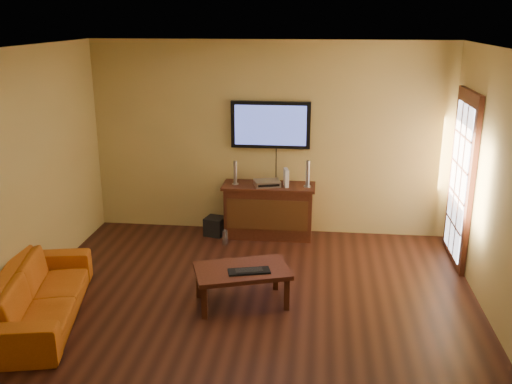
% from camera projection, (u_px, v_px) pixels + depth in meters
% --- Properties ---
extents(ground_plane, '(5.00, 5.00, 0.00)m').
position_uv_depth(ground_plane, '(246.00, 314.00, 5.99)').
color(ground_plane, black).
rests_on(ground_plane, ground).
extents(room_walls, '(5.00, 5.00, 5.00)m').
position_uv_depth(room_walls, '(253.00, 144.00, 6.08)').
color(room_walls, tan).
rests_on(room_walls, ground).
extents(french_door, '(0.07, 1.02, 2.22)m').
position_uv_depth(french_door, '(461.00, 181.00, 7.03)').
color(french_door, '#36150C').
rests_on(french_door, ground).
extents(media_console, '(1.28, 0.49, 0.75)m').
position_uv_depth(media_console, '(269.00, 210.00, 8.01)').
color(media_console, '#36150C').
rests_on(media_console, ground).
extents(television, '(1.10, 0.08, 0.65)m').
position_uv_depth(television, '(271.00, 125.00, 7.85)').
color(television, black).
rests_on(television, ground).
extents(coffee_table, '(1.14, 0.89, 0.41)m').
position_uv_depth(coffee_table, '(242.00, 273.00, 6.12)').
color(coffee_table, '#36150C').
rests_on(coffee_table, ground).
extents(sofa, '(0.95, 1.95, 0.73)m').
position_uv_depth(sofa, '(39.00, 286.00, 5.80)').
color(sofa, '#B85914').
rests_on(sofa, ground).
extents(speaker_left, '(0.09, 0.09, 0.33)m').
position_uv_depth(speaker_left, '(235.00, 174.00, 7.88)').
color(speaker_left, silver).
rests_on(speaker_left, media_console).
extents(speaker_right, '(0.10, 0.10, 0.37)m').
position_uv_depth(speaker_right, '(308.00, 175.00, 7.77)').
color(speaker_right, silver).
rests_on(speaker_right, media_console).
extents(av_receiver, '(0.40, 0.33, 0.08)m').
position_uv_depth(av_receiver, '(267.00, 183.00, 7.85)').
color(av_receiver, silver).
rests_on(av_receiver, media_console).
extents(game_console, '(0.09, 0.19, 0.25)m').
position_uv_depth(game_console, '(286.00, 178.00, 7.80)').
color(game_console, white).
rests_on(game_console, media_console).
extents(subwoofer, '(0.31, 0.31, 0.26)m').
position_uv_depth(subwoofer, '(215.00, 226.00, 8.13)').
color(subwoofer, black).
rests_on(subwoofer, ground).
extents(bottle, '(0.08, 0.08, 0.22)m').
position_uv_depth(bottle, '(225.00, 237.00, 7.79)').
color(bottle, white).
rests_on(bottle, ground).
extents(keyboard, '(0.47, 0.27, 0.03)m').
position_uv_depth(keyboard, '(249.00, 271.00, 6.02)').
color(keyboard, black).
rests_on(keyboard, coffee_table).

